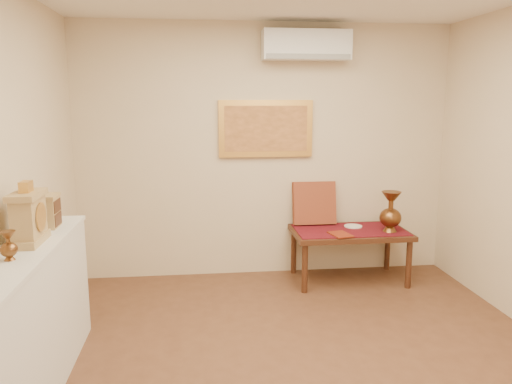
{
  "coord_description": "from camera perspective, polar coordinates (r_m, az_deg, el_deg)",
  "views": [
    {
      "loc": [
        -0.72,
        -3.06,
        1.9
      ],
      "look_at": [
        -0.23,
        1.15,
        1.12
      ],
      "focal_mm": 35.0,
      "sensor_mm": 36.0,
      "label": 1
    }
  ],
  "objects": [
    {
      "name": "floor",
      "position": [
        3.67,
        6.05,
        -20.76
      ],
      "size": [
        4.5,
        4.5,
        0.0
      ],
      "primitive_type": "plane",
      "color": "brown",
      "rests_on": "ground"
    },
    {
      "name": "wall_back",
      "position": [
        5.38,
        1.08,
        4.61
      ],
      "size": [
        4.0,
        0.02,
        2.7
      ],
      "primitive_type": "cube",
      "color": "beige",
      "rests_on": "ground"
    },
    {
      "name": "brass_urn_small",
      "position": [
        3.24,
        -26.47,
        -5.09
      ],
      "size": [
        0.1,
        0.1,
        0.22
      ],
      "primitive_type": null,
      "color": "brown",
      "rests_on": "display_ledge"
    },
    {
      "name": "table_cloth",
      "position": [
        5.35,
        10.67,
        -4.27
      ],
      "size": [
        1.14,
        0.59,
        0.01
      ],
      "primitive_type": "cube",
      "color": "maroon",
      "rests_on": "low_table"
    },
    {
      "name": "brass_urn_tall",
      "position": [
        5.31,
        15.15,
        -1.71
      ],
      "size": [
        0.23,
        0.23,
        0.51
      ],
      "primitive_type": null,
      "color": "brown",
      "rests_on": "table_cloth"
    },
    {
      "name": "plate",
      "position": [
        5.47,
        11.05,
        -3.86
      ],
      "size": [
        0.19,
        0.19,
        0.01
      ],
      "primitive_type": "cylinder",
      "color": "white",
      "rests_on": "table_cloth"
    },
    {
      "name": "menu",
      "position": [
        5.12,
        9.64,
        -4.8
      ],
      "size": [
        0.23,
        0.28,
        0.01
      ],
      "primitive_type": "cube",
      "rotation": [
        0.0,
        0.0,
        0.23
      ],
      "color": "maroon",
      "rests_on": "table_cloth"
    },
    {
      "name": "cushion",
      "position": [
        5.48,
        6.66,
        -1.26
      ],
      "size": [
        0.47,
        0.19,
        0.48
      ],
      "primitive_type": "cube",
      "rotation": [
        -0.21,
        0.0,
        0.0
      ],
      "color": "maroon",
      "rests_on": "table_cloth"
    },
    {
      "name": "display_ledge",
      "position": [
        3.54,
        -24.97,
        -14.0
      ],
      "size": [
        0.37,
        2.02,
        0.98
      ],
      "color": "silver",
      "rests_on": "floor"
    },
    {
      "name": "mantel_clock",
      "position": [
        3.54,
        -24.53,
        -2.63
      ],
      "size": [
        0.17,
        0.36,
        0.41
      ],
      "color": "tan",
      "rests_on": "display_ledge"
    },
    {
      "name": "wooden_chest",
      "position": [
        3.94,
        -22.78,
        -2.01
      ],
      "size": [
        0.16,
        0.21,
        0.24
      ],
      "color": "tan",
      "rests_on": "display_ledge"
    },
    {
      "name": "low_table",
      "position": [
        5.37,
        10.64,
        -4.99
      ],
      "size": [
        1.2,
        0.7,
        0.55
      ],
      "color": "#462415",
      "rests_on": "floor"
    },
    {
      "name": "painting",
      "position": [
        5.34,
        1.13,
        7.25
      ],
      "size": [
        1.0,
        0.06,
        0.6
      ],
      "color": "gold",
      "rests_on": "wall_back"
    },
    {
      "name": "ac_unit",
      "position": [
        5.32,
        5.77,
        16.34
      ],
      "size": [
        0.9,
        0.25,
        0.3
      ],
      "color": "silver",
      "rests_on": "wall_back"
    }
  ]
}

